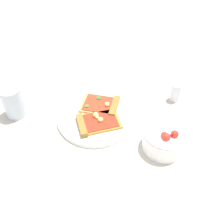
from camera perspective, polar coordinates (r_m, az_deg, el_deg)
ground_plane at (r=0.84m, az=-5.00°, el=-2.70°), size 2.40×2.40×0.00m
plate at (r=0.85m, az=-3.44°, el=-1.11°), size 0.25×0.25×0.01m
pizza_slice_near at (r=0.87m, az=-1.99°, el=1.52°), size 0.09×0.12×0.02m
pizza_slice_far at (r=0.81m, az=-3.58°, el=-2.34°), size 0.14×0.15×0.03m
salad_bowl at (r=0.76m, az=11.17°, el=-5.86°), size 0.12×0.12×0.08m
soda_glass at (r=0.89m, az=-20.55°, el=1.93°), size 0.07×0.07×0.10m
pepper_shaker at (r=0.92m, az=13.62°, el=4.44°), size 0.03×0.03×0.08m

